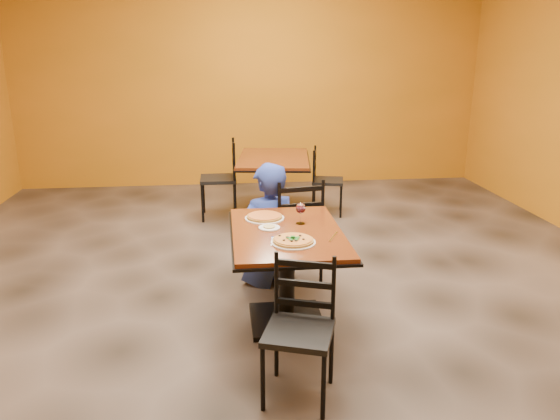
{
  "coord_description": "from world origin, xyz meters",
  "views": [
    {
      "loc": [
        -0.45,
        -4.15,
        2.03
      ],
      "look_at": [
        -0.03,
        -0.3,
        0.85
      ],
      "focal_mm": 33.96,
      "sensor_mm": 36.0,
      "label": 1
    }
  ],
  "objects": [
    {
      "name": "plate_main",
      "position": [
        0.01,
        -0.76,
        0.76
      ],
      "size": [
        0.31,
        0.31,
        0.01
      ],
      "primitive_type": "cylinder",
      "color": "white",
      "rests_on": "table_main"
    },
    {
      "name": "wall_back",
      "position": [
        0.0,
        4.0,
        1.5
      ],
      "size": [
        7.0,
        0.01,
        3.0
      ],
      "primitive_type": "cube",
      "color": "#BF7015",
      "rests_on": "ground"
    },
    {
      "name": "knife",
      "position": [
        0.31,
        -0.67,
        0.75
      ],
      "size": [
        0.1,
        0.19,
        0.0
      ],
      "primitive_type": "cube",
      "rotation": [
        0.0,
        0.0,
        -0.46
      ],
      "color": "silver",
      "rests_on": "table_main"
    },
    {
      "name": "chair_main_near",
      "position": [
        -0.04,
        -1.42,
        0.43
      ],
      "size": [
        0.49,
        0.49,
        0.86
      ],
      "primitive_type": null,
      "rotation": [
        0.0,
        0.0,
        -0.33
      ],
      "color": "black",
      "rests_on": "floor"
    },
    {
      "name": "pizza_far",
      "position": [
        -0.14,
        -0.2,
        0.77
      ],
      "size": [
        0.28,
        0.28,
        0.02
      ],
      "primitive_type": "cylinder",
      "color": "orange",
      "rests_on": "plate_far"
    },
    {
      "name": "fork",
      "position": [
        -0.13,
        -0.71,
        0.75
      ],
      "size": [
        0.04,
        0.19,
        0.0
      ],
      "primitive_type": "cube",
      "rotation": [
        0.0,
        0.0,
        -0.12
      ],
      "color": "silver",
      "rests_on": "table_main"
    },
    {
      "name": "pizza_main",
      "position": [
        0.01,
        -0.76,
        0.77
      ],
      "size": [
        0.28,
        0.28,
        0.02
      ],
      "primitive_type": "cylinder",
      "color": "maroon",
      "rests_on": "plate_main"
    },
    {
      "name": "diner",
      "position": [
        -0.07,
        0.29,
        0.55
      ],
      "size": [
        0.66,
        0.54,
        1.1
      ],
      "primitive_type": "imported",
      "rotation": [
        0.0,
        0.0,
        3.49
      ],
      "color": "navy",
      "rests_on": "floor"
    },
    {
      "name": "chair_second_left",
      "position": [
        -0.52,
        2.28,
        0.49
      ],
      "size": [
        0.44,
        0.44,
        0.97
      ],
      "primitive_type": null,
      "rotation": [
        0.0,
        0.0,
        -1.57
      ],
      "color": "black",
      "rests_on": "floor"
    },
    {
      "name": "dip",
      "position": [
        -0.12,
        -0.43,
        0.76
      ],
      "size": [
        0.09,
        0.09,
        0.01
      ],
      "primitive_type": "cylinder",
      "color": "tan",
      "rests_on": "side_plate"
    },
    {
      "name": "plate_far",
      "position": [
        -0.14,
        -0.2,
        0.76
      ],
      "size": [
        0.31,
        0.31,
        0.01
      ],
      "primitive_type": "cylinder",
      "color": "white",
      "rests_on": "table_main"
    },
    {
      "name": "side_plate",
      "position": [
        -0.12,
        -0.43,
        0.76
      ],
      "size": [
        0.16,
        0.16,
        0.01
      ],
      "primitive_type": "cylinder",
      "color": "white",
      "rests_on": "table_main"
    },
    {
      "name": "chair_main_far",
      "position": [
        0.17,
        0.36,
        0.48
      ],
      "size": [
        0.5,
        0.5,
        0.96
      ],
      "primitive_type": null,
      "rotation": [
        0.0,
        0.0,
        3.31
      ],
      "color": "black",
      "rests_on": "floor"
    },
    {
      "name": "table_second",
      "position": [
        0.17,
        2.28,
        0.56
      ],
      "size": [
        1.04,
        1.41,
        0.75
      ],
      "rotation": [
        0.0,
        0.0,
        -0.13
      ],
      "color": "maroon",
      "rests_on": "floor"
    },
    {
      "name": "wine_glass",
      "position": [
        0.12,
        -0.35,
        0.84
      ],
      "size": [
        0.08,
        0.08,
        0.18
      ],
      "primitive_type": null,
      "color": "white",
      "rests_on": "table_main"
    },
    {
      "name": "table_main",
      "position": [
        0.0,
        -0.5,
        0.56
      ],
      "size": [
        0.83,
        1.23,
        0.75
      ],
      "color": "maroon",
      "rests_on": "floor"
    },
    {
      "name": "floor",
      "position": [
        0.0,
        0.0,
        0.0
      ],
      "size": [
        7.0,
        8.0,
        0.01
      ],
      "primitive_type": "cube",
      "color": "black",
      "rests_on": "ground"
    },
    {
      "name": "chair_second_right",
      "position": [
        0.86,
        2.28,
        0.42
      ],
      "size": [
        0.46,
        0.46,
        0.85
      ],
      "primitive_type": null,
      "rotation": [
        0.0,
        0.0,
        1.35
      ],
      "color": "black",
      "rests_on": "floor"
    }
  ]
}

